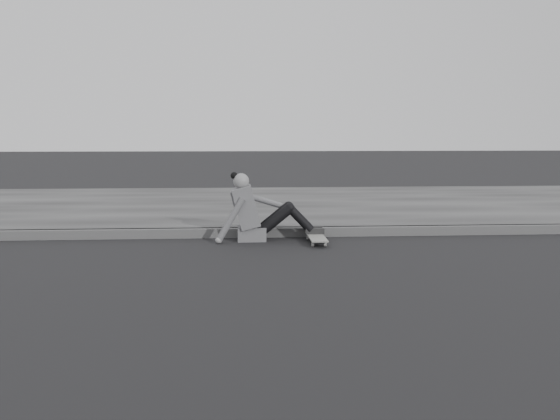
% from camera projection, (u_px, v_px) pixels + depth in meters
% --- Properties ---
extents(ground, '(80.00, 80.00, 0.00)m').
position_uv_depth(ground, '(532.00, 279.00, 5.87)').
color(ground, black).
rests_on(ground, ground).
extents(curb, '(24.00, 0.16, 0.12)m').
position_uv_depth(curb, '(442.00, 230.00, 8.42)').
color(curb, '#474747').
rests_on(curb, ground).
extents(sidewalk, '(24.00, 6.00, 0.12)m').
position_uv_depth(sidewalk, '(388.00, 204.00, 11.41)').
color(sidewalk, '#383838').
rests_on(sidewalk, ground).
extents(skateboard, '(0.20, 0.78, 0.09)m').
position_uv_depth(skateboard, '(316.00, 237.00, 7.79)').
color(skateboard, '#969691').
rests_on(skateboard, ground).
extents(seated_woman, '(1.38, 0.46, 0.88)m').
position_uv_depth(seated_woman, '(257.00, 212.00, 7.95)').
color(seated_woman, '#565659').
rests_on(seated_woman, ground).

